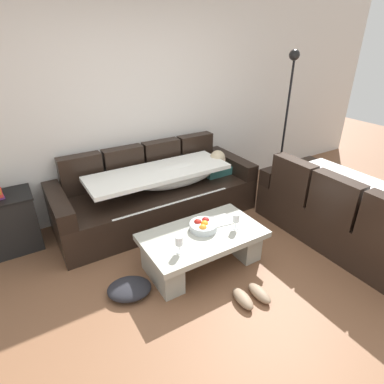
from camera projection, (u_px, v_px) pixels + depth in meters
name	position (u px, v px, depth m)	size (l,w,h in m)	color
ground_plane	(224.00, 302.00, 2.80)	(14.00, 14.00, 0.00)	brown
back_wall	(123.00, 105.00, 3.82)	(9.00, 0.10, 2.70)	silver
couch_along_wall	(160.00, 193.00, 3.97)	(2.47, 0.92, 0.88)	black
couch_near_window	(352.00, 216.00, 3.46)	(0.92, 2.04, 0.88)	black
coffee_table	(203.00, 245.00, 3.16)	(1.20, 0.68, 0.38)	#A3A497
fruit_bowl	(203.00, 226.00, 3.13)	(0.28, 0.28, 0.10)	silver
wine_glass_near_left	(179.00, 241.00, 2.77)	(0.07, 0.07, 0.17)	silver
wine_glass_near_right	(236.00, 219.00, 3.11)	(0.07, 0.07, 0.17)	silver
open_magazine	(218.00, 221.00, 3.28)	(0.28, 0.21, 0.01)	white
side_cabinet	(1.00, 225.00, 3.33)	(0.72, 0.44, 0.64)	black
floor_lamp	(287.00, 112.00, 4.51)	(0.33, 0.31, 1.95)	black
pair_of_shoes	(251.00, 296.00, 2.80)	(0.30, 0.30, 0.09)	#8C7259
crumpled_garment	(129.00, 289.00, 2.86)	(0.40, 0.32, 0.12)	#232328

